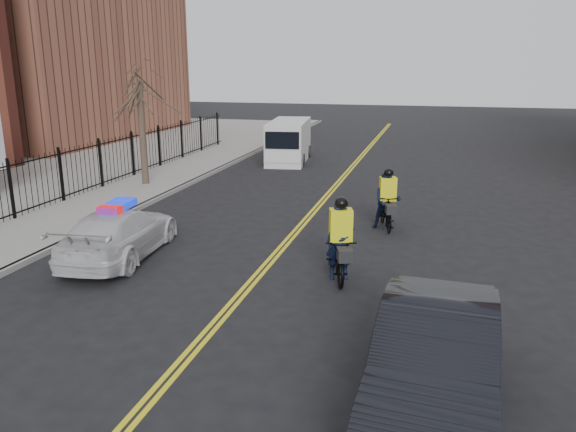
{
  "coord_description": "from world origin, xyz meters",
  "views": [
    {
      "loc": [
        3.98,
        -10.54,
        4.98
      ],
      "look_at": [
        0.52,
        2.47,
        1.3
      ],
      "focal_mm": 35.0,
      "sensor_mm": 36.0,
      "label": 1
    }
  ],
  "objects_px": {
    "cargo_van": "(289,142)",
    "cyclist_near": "(340,250)",
    "police_cruiser": "(120,233)",
    "cyclist_far": "(387,205)",
    "dark_sedan": "(435,360)"
  },
  "relations": [
    {
      "from": "cargo_van",
      "to": "cyclist_near",
      "type": "distance_m",
      "value": 16.58
    },
    {
      "from": "dark_sedan",
      "to": "cyclist_near",
      "type": "relative_size",
      "value": 2.26
    },
    {
      "from": "dark_sedan",
      "to": "cargo_van",
      "type": "relative_size",
      "value": 0.94
    },
    {
      "from": "dark_sedan",
      "to": "cyclist_near",
      "type": "distance_m",
      "value": 5.34
    },
    {
      "from": "cyclist_far",
      "to": "dark_sedan",
      "type": "bearing_deg",
      "value": -95.78
    },
    {
      "from": "cyclist_near",
      "to": "cyclist_far",
      "type": "bearing_deg",
      "value": 63.15
    },
    {
      "from": "police_cruiser",
      "to": "cyclist_far",
      "type": "height_order",
      "value": "cyclist_far"
    },
    {
      "from": "police_cruiser",
      "to": "cargo_van",
      "type": "height_order",
      "value": "cargo_van"
    },
    {
      "from": "cyclist_near",
      "to": "cyclist_far",
      "type": "relative_size",
      "value": 1.1
    },
    {
      "from": "dark_sedan",
      "to": "cyclist_near",
      "type": "bearing_deg",
      "value": 117.83
    },
    {
      "from": "police_cruiser",
      "to": "cyclist_far",
      "type": "xyz_separation_m",
      "value": [
        6.56,
        4.49,
        0.08
      ]
    },
    {
      "from": "cargo_van",
      "to": "cyclist_near",
      "type": "xyz_separation_m",
      "value": [
        5.42,
        -15.66,
        -0.33
      ]
    },
    {
      "from": "police_cruiser",
      "to": "dark_sedan",
      "type": "xyz_separation_m",
      "value": [
        8.1,
        -4.87,
        0.13
      ]
    },
    {
      "from": "dark_sedan",
      "to": "police_cruiser",
      "type": "bearing_deg",
      "value": 152.16
    },
    {
      "from": "police_cruiser",
      "to": "cyclist_far",
      "type": "distance_m",
      "value": 7.95
    }
  ]
}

